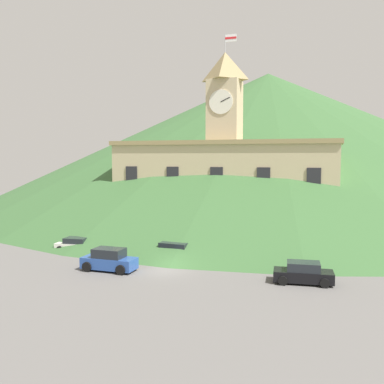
{
  "coord_description": "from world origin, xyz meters",
  "views": [
    {
      "loc": [
        14.48,
        -36.46,
        10.59
      ],
      "look_at": [
        0.0,
        8.05,
        6.74
      ],
      "focal_mm": 40.0,
      "sensor_mm": 36.0,
      "label": 1
    }
  ],
  "objects": [
    {
      "name": "street_lamp_far_right",
      "position": [
        10.43,
        16.44,
        3.82
      ],
      "size": [
        1.26,
        0.36,
        5.3
      ],
      "color": "black",
      "rests_on": "ground"
    },
    {
      "name": "hillside_backdrop",
      "position": [
        0.0,
        65.58,
        14.98
      ],
      "size": [
        129.51,
        129.51,
        29.96
      ],
      "primitive_type": "cone",
      "color": "#386033",
      "rests_on": "ground"
    },
    {
      "name": "car_gray_pickup",
      "position": [
        -0.77,
        4.59,
        0.81
      ],
      "size": [
        5.41,
        2.62,
        1.75
      ],
      "rotation": [
        0.0,
        0.0,
        -0.06
      ],
      "color": "slate",
      "rests_on": "ground"
    },
    {
      "name": "street_lamp_right",
      "position": [
        0.12,
        16.44,
        3.32
      ],
      "size": [
        1.26,
        0.36,
        4.51
      ],
      "color": "black",
      "rests_on": "ground"
    },
    {
      "name": "street_lamp_center",
      "position": [
        -10.36,
        16.44,
        3.74
      ],
      "size": [
        1.26,
        0.36,
        5.18
      ],
      "color": "black",
      "rests_on": "ground"
    },
    {
      "name": "car_white_taxi",
      "position": [
        -12.72,
        4.78,
        0.69
      ],
      "size": [
        4.66,
        2.49,
        1.5
      ],
      "rotation": [
        0.0,
        0.0,
        0.1
      ],
      "color": "white",
      "rests_on": "ground"
    },
    {
      "name": "car_blue_van",
      "position": [
        -4.99,
        -1.61,
        0.96
      ],
      "size": [
        5.12,
        2.4,
        2.1
      ],
      "rotation": [
        0.0,
        0.0,
        3.13
      ],
      "color": "#284C99",
      "rests_on": "ground"
    },
    {
      "name": "car_yellow_coupe",
      "position": [
        4.93,
        8.21,
        0.63
      ],
      "size": [
        4.23,
        2.19,
        1.35
      ],
      "rotation": [
        0.0,
        0.0,
        3.12
      ],
      "color": "yellow",
      "rests_on": "ground"
    },
    {
      "name": "civic_building",
      "position": [
        0.0,
        22.97,
        7.32
      ],
      "size": [
        31.8,
        9.23,
        27.59
      ],
      "color": "#C6B289",
      "rests_on": "ground"
    },
    {
      "name": "pedestrian",
      "position": [
        -5.84,
        13.0,
        0.93
      ],
      "size": [
        0.51,
        0.51,
        1.7
      ],
      "rotation": [
        0.0,
        0.0,
        3.72
      ],
      "color": "#4C4C4C",
      "rests_on": "ground"
    },
    {
      "name": "ground_plane",
      "position": [
        0.0,
        0.0,
        0.0
      ],
      "size": [
        160.0,
        160.0,
        0.0
      ],
      "primitive_type": "plane",
      "color": "#605E5B"
    },
    {
      "name": "car_black_suv",
      "position": [
        12.49,
        -0.1,
        0.83
      ],
      "size": [
        5.07,
        2.74,
        1.8
      ],
      "rotation": [
        0.0,
        0.0,
        3.24
      ],
      "color": "black",
      "rests_on": "ground"
    },
    {
      "name": "banner_fence",
      "position": [
        0.0,
        15.73,
        1.01
      ],
      "size": [
        26.99,
        0.12,
        2.02
      ],
      "color": "red",
      "rests_on": "ground"
    }
  ]
}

